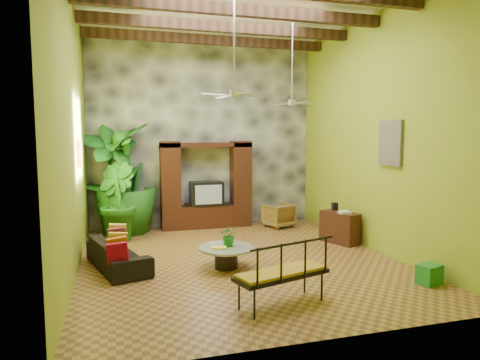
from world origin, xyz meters
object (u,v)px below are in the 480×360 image
object	(u,v)px
wicker_armchair	(279,215)
side_console	(340,227)
tall_plant_c	(126,178)
coffee_table	(226,254)
tall_plant_b	(116,202)
green_bin	(429,274)
iron_bench	(284,270)
sofa	(118,254)
ceiling_fan_front	(234,82)
ceiling_fan_back	(292,93)
entertainment_center	(206,191)
tall_plant_a	(111,179)

from	to	relation	value
wicker_armchair	side_console	size ratio (longest dim) A/B	0.78
tall_plant_c	coffee_table	distance (m)	4.08
tall_plant_b	green_bin	xyz separation A→B (m)	(4.97, -4.52, -0.75)
iron_bench	tall_plant_c	bearing A→B (deg)	93.75
wicker_armchair	coffee_table	xyz separation A→B (m)	(-2.23, -3.07, -0.06)
sofa	side_console	xyz separation A→B (m)	(4.89, 0.55, 0.08)
sofa	tall_plant_c	bearing A→B (deg)	-20.48
sofa	coffee_table	size ratio (longest dim) A/B	1.83
side_console	ceiling_fan_front	bearing A→B (deg)	179.84
wicker_armchair	coffee_table	bearing A→B (deg)	35.47
wicker_armchair	ceiling_fan_back	bearing A→B (deg)	61.01
iron_bench	entertainment_center	bearing A→B (deg)	73.15
tall_plant_a	green_bin	world-z (taller)	tall_plant_a
entertainment_center	green_bin	world-z (taller)	entertainment_center
sofa	green_bin	bearing A→B (deg)	-131.10
ceiling_fan_front	wicker_armchair	size ratio (longest dim) A/B	2.68
tall_plant_b	coffee_table	world-z (taller)	tall_plant_b
entertainment_center	tall_plant_c	bearing A→B (deg)	-178.62
ceiling_fan_back	iron_bench	world-z (taller)	ceiling_fan_back
ceiling_fan_back	tall_plant_b	size ratio (longest dim) A/B	1.01
iron_bench	side_console	distance (m)	4.04
ceiling_fan_front	side_console	world-z (taller)	ceiling_fan_front
wicker_armchair	tall_plant_a	size ratio (longest dim) A/B	0.25
entertainment_center	tall_plant_b	size ratio (longest dim) A/B	1.31
wicker_armchair	tall_plant_c	size ratio (longest dim) A/B	0.25
ceiling_fan_back	side_console	size ratio (longest dim) A/B	2.09
tall_plant_c	green_bin	world-z (taller)	tall_plant_c
sofa	wicker_armchair	world-z (taller)	wicker_armchair
wicker_armchair	tall_plant_a	distance (m)	4.42
ceiling_fan_front	coffee_table	size ratio (longest dim) A/B	1.83
tall_plant_a	side_console	size ratio (longest dim) A/B	3.11
sofa	ceiling_fan_back	bearing A→B (deg)	-90.31
ceiling_fan_front	ceiling_fan_back	size ratio (longest dim) A/B	1.00
coffee_table	ceiling_fan_front	bearing A→B (deg)	15.18
ceiling_fan_front	wicker_armchair	xyz separation A→B (m)	(2.06, 3.03, -3.09)
ceiling_fan_front	sofa	bearing A→B (deg)	166.55
tall_plant_b	sofa	bearing A→B (deg)	-89.51
tall_plant_a	coffee_table	distance (m)	4.14
tall_plant_b	entertainment_center	bearing A→B (deg)	19.73
tall_plant_c	iron_bench	distance (m)	5.94
tall_plant_b	iron_bench	world-z (taller)	tall_plant_b
tall_plant_c	sofa	bearing A→B (deg)	-94.44
green_bin	wicker_armchair	bearing A→B (deg)	99.23
ceiling_fan_front	tall_plant_c	xyz separation A→B (m)	(-1.87, 3.49, -2.02)
tall_plant_b	side_console	bearing A→B (deg)	-18.63
ceiling_fan_front	tall_plant_c	size ratio (longest dim) A/B	0.67
tall_plant_c	wicker_armchair	bearing A→B (deg)	-6.69
sofa	iron_bench	xyz separation A→B (m)	(2.27, -2.53, 0.27)
side_console	iron_bench	bearing A→B (deg)	-151.18
sofa	green_bin	distance (m)	5.47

